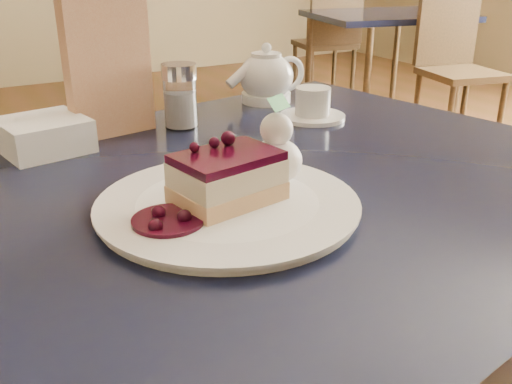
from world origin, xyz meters
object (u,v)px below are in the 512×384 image
main_table (206,252)px  cheesecake_slice (227,178)px  dessert_plate (228,205)px  tea_set (275,84)px  bg_table_far_right (379,110)px

main_table → cheesecake_slice: (0.01, -0.05, 0.13)m
dessert_plate → tea_set: (0.33, 0.42, 0.04)m
dessert_plate → cheesecake_slice: 0.04m
bg_table_far_right → tea_set: bearing=-123.9°
main_table → bg_table_far_right: 3.41m
main_table → bg_table_far_right: main_table is taller
main_table → dessert_plate: bearing=-90.0°
tea_set → dessert_plate: bearing=-128.3°
main_table → dessert_plate: (0.01, -0.05, 0.09)m
tea_set → bg_table_far_right: size_ratio=0.16×
dessert_plate → tea_set: 0.54m
main_table → cheesecake_slice: size_ratio=9.94×
dessert_plate → tea_set: bearing=51.7°
main_table → bg_table_far_right: bearing=33.9°
dessert_plate → cheesecake_slice: cheesecake_slice is taller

